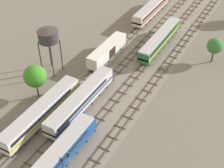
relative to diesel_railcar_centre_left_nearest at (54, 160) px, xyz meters
name	(u,v)px	position (x,y,z in m)	size (l,w,h in m)	color
ground_plane	(126,74)	(-2.24, 29.20, -2.60)	(480.00, 480.00, 0.00)	slate
ballast_bed	(126,74)	(-2.24, 29.20, -2.59)	(17.46, 176.00, 0.01)	gray
track_far_left	(103,63)	(-8.97, 30.20, -2.46)	(2.40, 126.00, 0.29)	#47382D
track_left	(119,68)	(-4.49, 30.20, -2.46)	(2.40, 126.00, 0.29)	#47382D
track_centre_left	(137,74)	(0.00, 30.20, -2.46)	(2.40, 126.00, 0.29)	#47382D
track_centre	(155,80)	(4.49, 30.20, -2.46)	(2.40, 126.00, 0.29)	#47382D
diesel_railcar_centre_left_nearest	(54,160)	(0.00, 0.00, 0.00)	(2.96, 20.50, 3.80)	#194C8C
diesel_railcar_far_left_near	(41,111)	(-8.97, 7.86, 0.00)	(2.96, 20.50, 3.80)	white
diesel_railcar_left_mid	(81,99)	(-4.49, 14.26, 0.00)	(2.96, 20.50, 3.80)	beige
freight_boxcar_far_left_midfar	(107,50)	(-8.97, 32.31, -0.15)	(2.87, 14.00, 3.60)	white
diesel_railcar_centre_left_far	(160,39)	(0.00, 43.03, 0.00)	(2.96, 20.50, 3.80)	#286638
diesel_railcar_far_left_farther	(152,8)	(-8.97, 58.12, 0.00)	(2.96, 20.50, 3.80)	beige
water_tower	(48,36)	(-17.44, 21.99, 6.55)	(4.59, 4.59, 10.78)	#2D2826
signal_post_nearest	(69,160)	(2.24, 0.94, 0.45)	(0.28, 0.47, 4.75)	gray
lineside_tree_0	(35,76)	(-14.44, 13.27, 2.60)	(4.61, 4.61, 7.51)	#4C331E
lineside_tree_1	(215,46)	(13.25, 43.48, 1.74)	(3.70, 3.70, 6.21)	#4C331E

